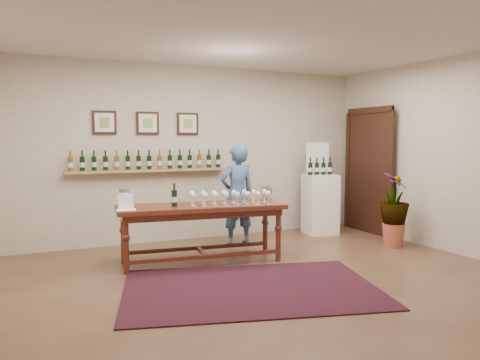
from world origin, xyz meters
name	(u,v)px	position (x,y,z in m)	size (l,w,h in m)	color
ground	(269,279)	(0.00, 0.00, 0.00)	(6.00, 6.00, 0.00)	#502F23
room_shell	(326,169)	(2.11, 1.86, 1.12)	(6.00, 6.00, 6.00)	beige
rug	(251,288)	(-0.36, -0.25, 0.01)	(2.74, 1.83, 0.01)	#4C100D
tasting_table	(201,213)	(-0.46, 1.02, 0.66)	(2.25, 0.97, 0.77)	#481E12
table_glasses	(230,197)	(-0.08, 0.93, 0.86)	(1.31, 0.30, 0.18)	white
table_bottles	(174,194)	(-0.82, 1.06, 0.93)	(0.29, 0.17, 0.31)	black
pitcher_left	(124,198)	(-1.42, 1.23, 0.89)	(0.15, 0.15, 0.24)	olive
pitcher_right	(266,193)	(0.51, 1.04, 0.88)	(0.14, 0.14, 0.21)	olive
menu_card	(126,201)	(-1.45, 0.99, 0.88)	(0.23, 0.17, 0.21)	white
display_pedestal	(320,204)	(2.07, 1.96, 0.51)	(0.51, 0.51, 1.02)	white
pedestal_bottles	(320,166)	(2.03, 1.92, 1.18)	(0.30, 0.08, 0.30)	black
info_sign	(317,158)	(2.10, 2.12, 1.31)	(0.42, 0.02, 0.58)	white
potted_plant	(394,210)	(2.49, 0.63, 0.57)	(0.73, 0.73, 0.98)	#AE513A
person	(237,195)	(0.40, 1.78, 0.78)	(0.57, 0.37, 1.55)	#385886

